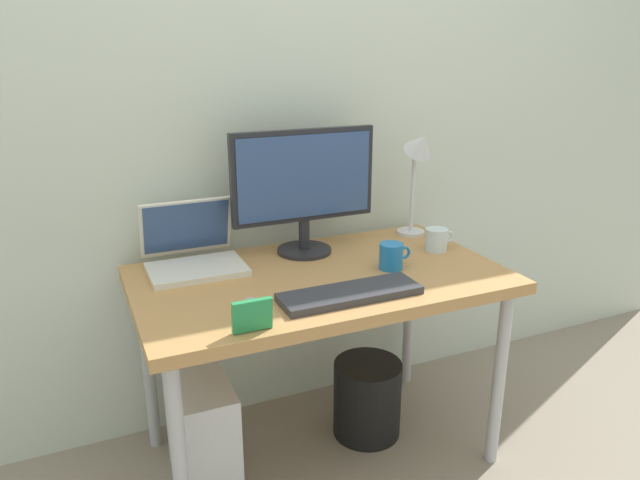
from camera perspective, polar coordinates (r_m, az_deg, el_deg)
ground_plane at (r=2.34m, az=0.00°, el=-19.77°), size 6.00×6.00×0.00m
back_wall at (r=2.23m, az=-4.43°, el=14.59°), size 4.40×0.04×2.60m
desk at (r=2.01m, az=0.00°, el=-5.07°), size 1.23×0.71×0.71m
monitor at (r=2.11m, az=-1.57°, el=5.44°), size 0.54×0.20×0.45m
laptop at (r=2.07m, az=-12.24°, el=-1.04°), size 0.32×0.28×0.22m
desk_lamp at (r=2.32m, az=9.53°, el=7.63°), size 0.11×0.16×0.44m
keyboard at (r=1.80m, az=2.93°, el=-5.21°), size 0.44×0.14×0.02m
mouse at (r=1.72m, az=-6.54°, el=-6.28°), size 0.06×0.09×0.03m
coffee_mug at (r=2.03m, az=6.93°, el=-1.55°), size 0.12×0.08×0.09m
glass_cup at (r=2.23m, az=11.23°, el=0.05°), size 0.12×0.08×0.08m
photo_frame at (r=1.59m, az=-6.58°, el=-7.25°), size 0.11×0.02×0.09m
computer_tower at (r=2.11m, az=-11.34°, el=-17.96°), size 0.18×0.36×0.42m
wastebasket at (r=2.36m, az=4.58°, el=-15.01°), size 0.26×0.26×0.30m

